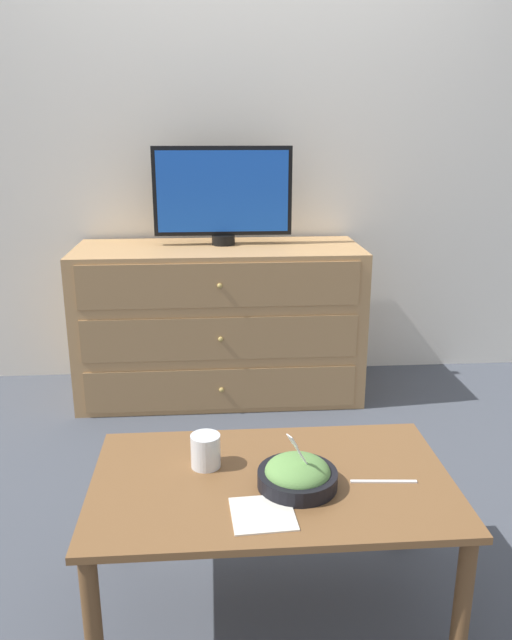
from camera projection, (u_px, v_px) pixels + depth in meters
name	position (u px, v px, depth m)	size (l,w,h in m)	color
ground_plane	(245.00, 370.00, 3.57)	(12.00, 12.00, 0.00)	#474C56
wall_back	(243.00, 133.00, 3.21)	(12.00, 0.05, 2.60)	white
dresser	(220.00, 322.00, 3.16)	(1.40, 0.56, 0.77)	tan
tv	(223.00, 193.00, 3.03)	(0.68, 0.11, 0.48)	black
coffee_table	(272.00, 496.00, 1.69)	(0.97, 0.58, 0.42)	brown
takeout_bowl	(297.00, 475.00, 1.63)	(0.21, 0.21, 0.17)	black
drink_cup	(206.00, 453.00, 1.72)	(0.08, 0.08, 0.09)	beige
napkin	(263.00, 514.00, 1.52)	(0.16, 0.16, 0.00)	silver
knife	(384.00, 481.00, 1.66)	(0.18, 0.02, 0.01)	white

